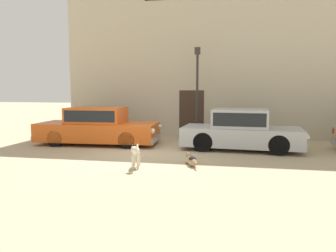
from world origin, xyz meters
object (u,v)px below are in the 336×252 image
at_px(stray_dog_tan, 136,152).
at_px(street_lamp, 197,82).
at_px(parked_sedan_nearest, 98,126).
at_px(parked_sedan_second, 241,130).
at_px(stray_dog_spotted, 191,160).

distance_m(stray_dog_tan, street_lamp, 5.47).
relative_size(parked_sedan_nearest, parked_sedan_second, 1.10).
bearing_deg(street_lamp, stray_dog_tan, -103.23).
height_order(parked_sedan_nearest, parked_sedan_second, parked_sedan_nearest).
bearing_deg(stray_dog_tan, street_lamp, 156.78).
xyz_separation_m(stray_dog_spotted, street_lamp, (-0.29, 4.40, 2.29)).
xyz_separation_m(parked_sedan_second, stray_dog_spotted, (-1.43, -2.84, -0.54)).
distance_m(parked_sedan_nearest, stray_dog_tan, 4.35).
distance_m(parked_sedan_nearest, parked_sedan_second, 5.46).
relative_size(stray_dog_spotted, street_lamp, 0.24).
xyz_separation_m(stray_dog_spotted, stray_dog_tan, (-1.45, -0.56, 0.28)).
distance_m(parked_sedan_second, street_lamp, 2.90).
bearing_deg(parked_sedan_nearest, stray_dog_spotted, -38.50).
height_order(parked_sedan_second, street_lamp, street_lamp).
height_order(parked_sedan_second, stray_dog_tan, parked_sedan_second).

